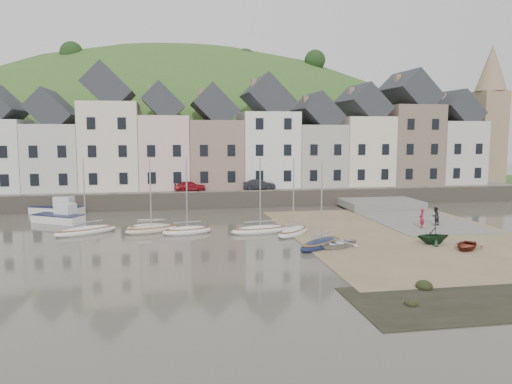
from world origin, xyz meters
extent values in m
plane|color=#423E34|center=(0.00, 0.00, 0.00)|extent=(160.00, 160.00, 0.00)
cube|color=#396126|center=(0.00, 32.00, 0.75)|extent=(90.00, 30.00, 1.50)
cube|color=slate|center=(0.00, 20.50, 1.55)|extent=(70.00, 7.00, 0.10)
cube|color=slate|center=(0.00, 17.00, 0.90)|extent=(70.00, 1.20, 1.80)
cube|color=#786649|center=(11.00, 0.00, 0.03)|extent=(18.00, 26.00, 0.06)
cube|color=slate|center=(15.00, 8.00, 0.06)|extent=(8.00, 18.00, 0.12)
ellipsoid|color=#396126|center=(-5.00, 60.00, -18.00)|extent=(134.40, 84.00, 84.00)
cylinder|color=#382619|center=(-22.00, 48.00, 18.00)|extent=(0.50, 0.50, 3.00)
sphere|color=#213D19|center=(-22.00, 48.00, 20.50)|extent=(3.60, 3.60, 3.60)
cylinder|color=#382619|center=(-8.00, 52.00, 18.00)|extent=(0.50, 0.50, 3.00)
sphere|color=#213D19|center=(-8.00, 52.00, 20.50)|extent=(3.60, 3.60, 3.60)
cylinder|color=#382619|center=(6.00, 50.00, 18.00)|extent=(0.50, 0.50, 3.00)
sphere|color=#213D19|center=(6.00, 50.00, 20.50)|extent=(3.60, 3.60, 3.60)
cylinder|color=#382619|center=(18.00, 49.00, 18.00)|extent=(0.50, 0.50, 3.00)
sphere|color=#213D19|center=(18.00, 49.00, 20.50)|extent=(3.60, 3.60, 3.60)
cube|color=silver|center=(-26.00, 24.00, 5.50)|extent=(6.00, 8.00, 8.00)
cube|color=beige|center=(-20.05, 24.00, 5.25)|extent=(5.80, 8.00, 7.50)
cube|color=gray|center=(-21.50, 24.00, 11.92)|extent=(0.60, 0.90, 1.40)
cube|color=beige|center=(-13.90, 24.00, 6.50)|extent=(6.40, 8.00, 10.00)
cube|color=gray|center=(-15.50, 24.00, 14.73)|extent=(0.60, 0.90, 1.40)
cube|color=beige|center=(-7.85, 24.00, 5.75)|extent=(5.60, 8.00, 8.50)
cube|color=gray|center=(-9.25, 24.00, 12.82)|extent=(0.60, 0.90, 1.40)
cube|color=gray|center=(-1.90, 24.00, 5.50)|extent=(6.20, 8.00, 8.00)
cube|color=gray|center=(-3.45, 24.00, 12.62)|extent=(0.60, 0.90, 1.40)
cube|color=white|center=(4.55, 24.00, 6.00)|extent=(6.60, 8.00, 9.00)
cube|color=gray|center=(2.90, 24.00, 13.83)|extent=(0.60, 0.90, 1.40)
cube|color=#ADA99E|center=(10.80, 24.00, 5.25)|extent=(5.80, 8.00, 7.50)
cube|color=gray|center=(9.35, 24.00, 11.92)|extent=(0.60, 0.90, 1.40)
cube|color=beige|center=(16.75, 24.00, 5.75)|extent=(6.00, 8.00, 8.50)
cube|color=gray|center=(15.25, 24.00, 13.02)|extent=(0.60, 0.90, 1.40)
cube|color=#7B6958|center=(23.00, 24.00, 6.50)|extent=(6.40, 8.00, 10.00)
cube|color=gray|center=(21.40, 24.00, 14.73)|extent=(0.60, 0.90, 1.40)
cube|color=beige|center=(29.15, 24.00, 5.50)|extent=(5.80, 8.00, 8.00)
cube|color=gray|center=(27.70, 24.00, 12.42)|extent=(0.60, 0.90, 1.40)
cube|color=#997F60|center=(34.55, 24.00, 7.50)|extent=(3.50, 3.50, 12.00)
cone|color=#997F60|center=(34.55, 24.00, 16.50)|extent=(4.00, 4.00, 6.00)
ellipsoid|color=white|center=(-14.12, 5.15, 0.20)|extent=(5.25, 3.93, 0.84)
ellipsoid|color=brown|center=(-14.12, 5.15, 0.42)|extent=(4.82, 3.59, 0.20)
cylinder|color=#B2B5B7|center=(-14.12, 5.15, 3.30)|extent=(0.10, 0.10, 5.60)
cylinder|color=#B2B5B7|center=(-14.12, 5.15, 0.95)|extent=(2.51, 1.52, 0.08)
ellipsoid|color=white|center=(-8.95, 5.43, 0.20)|extent=(4.13, 1.84, 0.84)
ellipsoid|color=brown|center=(-8.95, 5.43, 0.42)|extent=(3.80, 1.68, 0.20)
cylinder|color=#B2B5B7|center=(-8.95, 5.43, 3.30)|extent=(0.10, 0.10, 5.60)
cylinder|color=#B2B5B7|center=(-8.95, 5.43, 0.95)|extent=(2.21, 0.27, 0.08)
ellipsoid|color=beige|center=(-8.92, 4.89, 0.20)|extent=(4.68, 2.99, 0.84)
ellipsoid|color=brown|center=(-8.92, 4.89, 0.42)|extent=(4.29, 2.73, 0.20)
cylinder|color=#B2B5B7|center=(-8.92, 4.89, 3.30)|extent=(0.10, 0.10, 5.60)
cylinder|color=#B2B5B7|center=(-8.92, 4.89, 0.95)|extent=(2.30, 0.95, 0.08)
ellipsoid|color=white|center=(-6.05, 3.76, 0.20)|extent=(4.29, 2.38, 0.84)
ellipsoid|color=brown|center=(-6.05, 3.76, 0.42)|extent=(3.94, 2.17, 0.20)
cylinder|color=#B2B5B7|center=(-6.05, 3.76, 3.30)|extent=(0.10, 0.10, 5.60)
cylinder|color=#B2B5B7|center=(-6.05, 3.76, 0.95)|extent=(2.19, 0.58, 0.08)
ellipsoid|color=white|center=(-0.18, 3.05, 0.20)|extent=(5.16, 2.32, 0.84)
ellipsoid|color=brown|center=(-0.18, 3.05, 0.42)|extent=(4.75, 2.12, 0.20)
cylinder|color=#B2B5B7|center=(-0.18, 3.05, 3.30)|extent=(0.10, 0.10, 5.60)
cylinder|color=#B2B5B7|center=(-0.18, 3.05, 0.95)|extent=(2.71, 0.54, 0.08)
ellipsoid|color=#131B3C|center=(3.14, -2.77, 0.20)|extent=(4.62, 4.31, 0.84)
ellipsoid|color=brown|center=(3.14, -2.77, 0.42)|extent=(4.24, 3.95, 0.20)
cylinder|color=#B2B5B7|center=(3.14, -2.77, 3.30)|extent=(0.10, 0.10, 5.60)
cylinder|color=#B2B5B7|center=(3.14, -2.77, 0.95)|extent=(2.05, 1.81, 0.08)
ellipsoid|color=white|center=(2.28, 1.83, 0.20)|extent=(3.95, 4.23, 0.84)
ellipsoid|color=brown|center=(2.28, 1.83, 0.42)|extent=(3.62, 3.88, 0.20)
cylinder|color=#B2B5B7|center=(2.28, 1.83, 3.30)|extent=(0.10, 0.10, 5.60)
cylinder|color=#B2B5B7|center=(2.28, 1.83, 0.95)|extent=(1.61, 1.84, 0.08)
cube|color=white|center=(-17.38, 10.72, 0.35)|extent=(4.92, 3.90, 0.70)
cube|color=#131B3C|center=(-17.38, 10.72, 0.72)|extent=(4.87, 3.90, 0.08)
cube|color=white|center=(-16.78, 11.09, 1.20)|extent=(2.04, 1.88, 1.00)
cube|color=white|center=(-18.60, 15.99, 0.35)|extent=(5.46, 3.63, 0.70)
cube|color=#131B3C|center=(-18.60, 15.99, 0.72)|extent=(5.38, 3.64, 0.08)
cube|color=white|center=(-17.88, 16.30, 1.20)|extent=(2.15, 1.83, 1.00)
imported|color=silver|center=(4.17, -3.28, 0.38)|extent=(3.69, 3.28, 0.63)
imported|color=#17341C|center=(11.42, -3.42, 0.69)|extent=(2.46, 2.14, 1.26)
imported|color=maroon|center=(12.85, -5.37, 0.33)|extent=(3.19, 3.20, 0.55)
imported|color=maroon|center=(13.53, 2.18, 0.93)|extent=(0.70, 0.69, 1.63)
imported|color=black|center=(15.27, 3.04, 0.93)|extent=(0.96, 0.86, 1.61)
imported|color=maroon|center=(-5.10, 19.50, 2.19)|extent=(3.62, 1.83, 1.18)
imported|color=black|center=(2.79, 19.50, 2.21)|extent=(3.85, 1.89, 1.22)
cube|color=black|center=(8.00, -15.00, 0.03)|extent=(14.00, 6.00, 0.05)
ellipsoid|color=black|center=(5.58, -12.89, 0.17)|extent=(0.87, 0.95, 0.56)
ellipsoid|color=black|center=(3.70, -15.13, 0.12)|extent=(0.60, 0.66, 0.39)
camera|label=1|loc=(-7.52, -36.30, 8.17)|focal=35.07mm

